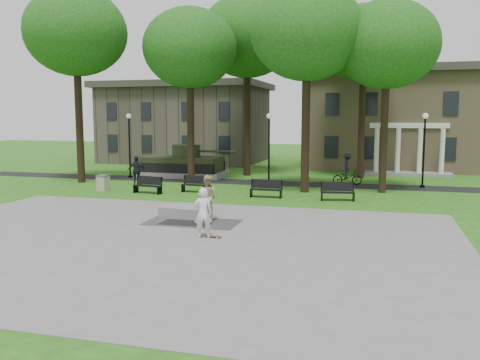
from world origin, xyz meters
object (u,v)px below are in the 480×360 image
object	(u,v)px
park_bench_0	(148,184)
trash_bin	(103,183)
skateboarder	(203,213)
concrete_block	(185,212)
cyclist	(347,172)
friend_watching	(207,197)

from	to	relation	value
park_bench_0	trash_bin	xyz separation A→B (m)	(-3.15, 0.31, -0.04)
skateboarder	concrete_block	bearing A→B (deg)	-84.30
concrete_block	skateboarder	world-z (taller)	skateboarder
park_bench_0	skateboarder	bearing A→B (deg)	-44.42
skateboarder	trash_bin	size ratio (longest dim) A/B	1.97
cyclist	trash_bin	distance (m)	15.74
friend_watching	park_bench_0	bearing A→B (deg)	-38.62
cyclist	park_bench_0	size ratio (longest dim) A/B	1.14
concrete_block	park_bench_0	world-z (taller)	park_bench_0
park_bench_0	trash_bin	size ratio (longest dim) A/B	1.93
park_bench_0	trash_bin	bearing A→B (deg)	-175.19
concrete_block	skateboarder	size ratio (longest dim) A/B	1.17
skateboarder	friend_watching	distance (m)	3.52
park_bench_0	concrete_block	bearing A→B (deg)	-42.19
concrete_block	friend_watching	bearing A→B (deg)	-6.13
skateboarder	cyclist	size ratio (longest dim) A/B	0.90
friend_watching	park_bench_0	xyz separation A→B (m)	(-5.84, 6.30, -0.48)
skateboarder	park_bench_0	size ratio (longest dim) A/B	1.02
concrete_block	park_bench_0	size ratio (longest dim) A/B	1.19
friend_watching	park_bench_0	distance (m)	8.60
skateboarder	cyclist	xyz separation A→B (m)	(4.33, 16.56, -0.10)
concrete_block	skateboarder	xyz separation A→B (m)	(2.10, -3.50, 0.72)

